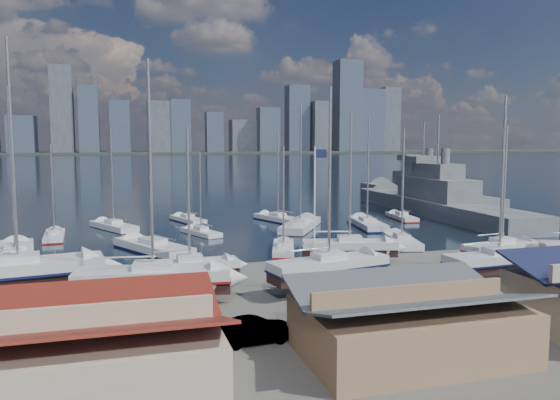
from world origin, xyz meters
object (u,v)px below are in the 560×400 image
object	(u,v)px
flagpole	(315,208)
car_a	(177,324)
sailboat_cradle_0	(18,273)
naval_ship_west	(422,193)
naval_ship_east	(436,205)

from	to	relation	value
flagpole	car_a	bearing A→B (deg)	-146.81
sailboat_cradle_0	naval_ship_west	world-z (taller)	sailboat_cradle_0
naval_ship_west	flagpole	xyz separation A→B (m)	(-44.64, -58.11, 5.07)
naval_ship_west	naval_ship_east	bearing A→B (deg)	153.48
sailboat_cradle_0	flagpole	distance (m)	23.37
naval_ship_east	naval_ship_west	bearing A→B (deg)	-22.84
naval_ship_east	flagpole	bearing A→B (deg)	139.24
naval_ship_east	flagpole	xyz separation A→B (m)	(-35.54, -38.44, 5.07)
sailboat_cradle_0	naval_ship_west	distance (m)	87.24
naval_ship_east	sailboat_cradle_0	bearing A→B (deg)	123.47
naval_ship_west	car_a	bearing A→B (deg)	137.64
sailboat_cradle_0	naval_ship_west	bearing A→B (deg)	31.30
sailboat_cradle_0	naval_ship_east	bearing A→B (deg)	23.38
naval_ship_east	flagpole	size ratio (longest dim) A/B	4.05
car_a	naval_ship_east	bearing A→B (deg)	45.37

